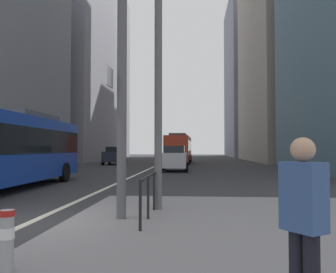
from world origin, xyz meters
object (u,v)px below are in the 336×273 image
object	(u,v)px
city_bus_blue_oncoming	(8,146)
car_oncoming_mid	(115,155)
traffic_signal_gantry	(46,48)
street_lamp_post	(158,15)
city_bus_red_receding	(179,148)
pedestrian_waiting	(304,219)
bollard_left	(7,237)
car_receding_near	(175,158)

from	to	relation	value
city_bus_blue_oncoming	car_oncoming_mid	world-z (taller)	city_bus_blue_oncoming
traffic_signal_gantry	street_lamp_post	xyz separation A→B (m)	(2.51, 1.33, 1.20)
city_bus_red_receding	traffic_signal_gantry	world-z (taller)	traffic_signal_gantry
pedestrian_waiting	city_bus_red_receding	bearing A→B (deg)	94.09
traffic_signal_gantry	bollard_left	distance (m)	5.12
city_bus_blue_oncoming	street_lamp_post	world-z (taller)	street_lamp_post
car_receding_near	street_lamp_post	bearing A→B (deg)	-88.27
car_oncoming_mid	car_receding_near	world-z (taller)	same
city_bus_red_receding	pedestrian_waiting	size ratio (longest dim) A/B	6.78
city_bus_red_receding	city_bus_blue_oncoming	bearing A→B (deg)	-102.64
bollard_left	car_receding_near	bearing A→B (deg)	87.74
city_bus_red_receding	bollard_left	xyz separation A→B (m)	(-0.65, -37.62, -1.25)
city_bus_blue_oncoming	car_receding_near	distance (m)	14.43
car_oncoming_mid	street_lamp_post	distance (m)	31.14
car_receding_near	traffic_signal_gantry	distance (m)	19.96
city_bus_blue_oncoming	traffic_signal_gantry	bearing A→B (deg)	-56.54
bollard_left	car_oncoming_mid	bearing A→B (deg)	100.32
car_receding_near	city_bus_red_receding	bearing A→B (deg)	91.07
city_bus_blue_oncoming	pedestrian_waiting	xyz separation A→B (m)	(8.89, -11.44, -0.75)
pedestrian_waiting	traffic_signal_gantry	bearing A→B (deg)	133.34
city_bus_blue_oncoming	city_bus_red_receding	xyz separation A→B (m)	(6.13, 27.31, 0.00)
city_bus_red_receding	traffic_signal_gantry	xyz separation A→B (m)	(-1.69, -34.02, 2.24)
car_receding_near	pedestrian_waiting	distance (m)	24.47
car_oncoming_mid	street_lamp_post	world-z (taller)	street_lamp_post
city_bus_blue_oncoming	car_receding_near	size ratio (longest dim) A/B	2.79
city_bus_blue_oncoming	pedestrian_waiting	size ratio (longest dim) A/B	6.76
car_receding_near	bollard_left	distance (m)	23.24
city_bus_blue_oncoming	traffic_signal_gantry	distance (m)	8.35
bollard_left	pedestrian_waiting	xyz separation A→B (m)	(3.42, -1.12, 0.49)
traffic_signal_gantry	street_lamp_post	world-z (taller)	street_lamp_post
city_bus_red_receding	car_oncoming_mid	xyz separation A→B (m)	(-6.98, -2.85, -0.85)
car_oncoming_mid	pedestrian_waiting	size ratio (longest dim) A/B	2.62
bollard_left	traffic_signal_gantry	bearing A→B (deg)	106.12
car_receding_near	pedestrian_waiting	world-z (taller)	car_receding_near
pedestrian_waiting	street_lamp_post	bearing A→B (deg)	107.81
car_oncoming_mid	bollard_left	bearing A→B (deg)	-79.68
car_oncoming_mid	bollard_left	distance (m)	35.35
car_receding_near	traffic_signal_gantry	bearing A→B (deg)	-95.70
car_oncoming_mid	pedestrian_waiting	world-z (taller)	car_oncoming_mid
car_receding_near	pedestrian_waiting	bearing A→B (deg)	-84.14
street_lamp_post	pedestrian_waiting	size ratio (longest dim) A/B	4.74
city_bus_blue_oncoming	bollard_left	world-z (taller)	city_bus_blue_oncoming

